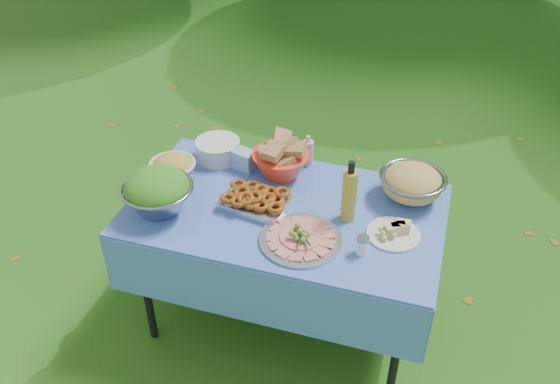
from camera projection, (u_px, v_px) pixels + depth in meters
The scene contains 14 objects.
ground at pixel (284, 318), 3.23m from camera, with size 80.00×80.00×0.00m, color #0C3B0A.
picnic_table at pixel (285, 267), 3.00m from camera, with size 1.46×0.86×0.76m, color #84B6FF.
salad_bowl at pixel (157, 192), 2.70m from camera, with size 0.33×0.33×0.22m, color gray, non-canonical shape.
pasta_bowl_white at pixel (172, 167), 2.94m from camera, with size 0.23×0.23×0.13m, color silver, non-canonical shape.
plate_stack at pixel (218, 150), 3.09m from camera, with size 0.23×0.23×0.10m, color silver.
wipes_box at pixel (244, 160), 3.02m from camera, with size 0.11×0.08×0.10m, color #8AB3DE.
sanitizer_bottle at pixel (308, 150), 3.03m from camera, with size 0.06×0.06×0.17m, color pink.
bread_bowl at pixel (281, 159), 2.94m from camera, with size 0.29×0.29×0.19m, color #F44222, non-canonical shape.
pasta_bowl_steel at pixel (412, 183), 2.80m from camera, with size 0.31×0.31×0.17m, color gray, non-canonical shape.
fried_tray at pixel (256, 200), 2.77m from camera, with size 0.31×0.22×0.07m, color silver.
charcuterie_platter at pixel (301, 233), 2.56m from camera, with size 0.37×0.37×0.08m, color silver.
oil_bottle at pixel (349, 191), 2.62m from camera, with size 0.07×0.07×0.31m, color #AB932C.
cheese_plate at pixel (394, 230), 2.60m from camera, with size 0.24×0.24×0.06m, color silver.
shaker at pixel (362, 245), 2.50m from camera, with size 0.05×0.05×0.09m, color white.
Camera 1 is at (0.63, -2.10, 2.47)m, focal length 38.00 mm.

